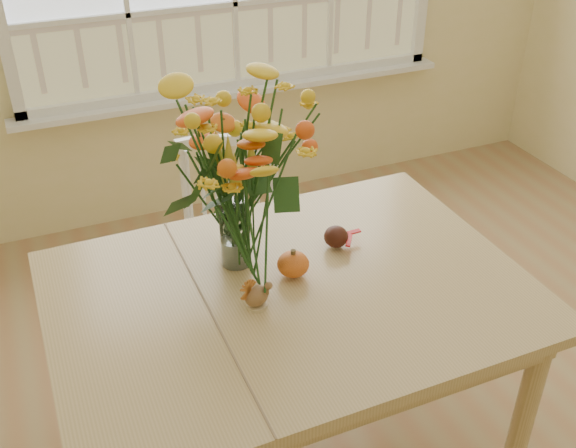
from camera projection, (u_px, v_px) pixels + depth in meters
name	position (u px, v px, depth m)	size (l,w,h in m)	color
dining_table	(290.00, 311.00, 2.10)	(1.45, 1.04, 0.77)	tan
windsor_chair	(234.00, 234.00, 2.80)	(0.50, 0.49, 0.89)	white
flower_vase	(232.00, 173.00, 2.00)	(0.45, 0.45, 0.54)	white
pumpkin	(293.00, 265.00, 2.09)	(0.10, 0.10, 0.08)	#C54E17
turkey_figurine	(257.00, 296.00, 1.96)	(0.09, 0.08, 0.10)	#CCB78C
dark_gourd	(336.00, 238.00, 2.23)	(0.13, 0.10, 0.07)	#38160F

